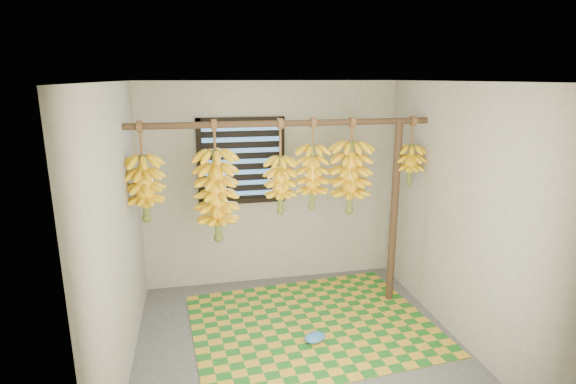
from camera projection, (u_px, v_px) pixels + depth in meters
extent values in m
cube|color=#454545|center=(300.00, 347.00, 4.18)|extent=(3.00, 3.00, 0.01)
cube|color=silver|center=(302.00, 81.00, 3.59)|extent=(3.00, 3.00, 0.01)
cube|color=gray|center=(271.00, 185.00, 5.31)|extent=(3.00, 0.01, 2.40)
cube|color=gray|center=(118.00, 236.00, 3.58)|extent=(0.01, 3.00, 2.40)
cube|color=gray|center=(458.00, 214.00, 4.18)|extent=(0.01, 3.00, 2.40)
cube|color=black|center=(242.00, 161.00, 5.14)|extent=(1.00, 0.04, 1.00)
cylinder|color=#462F20|center=(285.00, 123.00, 4.35)|extent=(3.00, 0.06, 0.06)
cylinder|color=#462F20|center=(394.00, 214.00, 4.84)|extent=(0.08, 0.08, 2.00)
cube|color=#1C601D|center=(312.00, 324.00, 4.56)|extent=(2.51, 2.08, 0.01)
ellipsoid|color=#316EB6|center=(315.00, 337.00, 4.23)|extent=(0.25, 0.21, 0.09)
cylinder|color=brown|center=(141.00, 141.00, 4.11)|extent=(0.02, 0.02, 0.32)
cylinder|color=#4C5923|center=(144.00, 186.00, 4.22)|extent=(0.07, 0.07, 0.59)
cylinder|color=brown|center=(214.00, 138.00, 4.24)|extent=(0.02, 0.02, 0.30)
cylinder|color=#4C5923|center=(217.00, 194.00, 4.38)|extent=(0.07, 0.07, 0.86)
cylinder|color=brown|center=(280.00, 140.00, 4.38)|extent=(0.02, 0.02, 0.38)
cylinder|color=#4C5923|center=(280.00, 183.00, 4.49)|extent=(0.06, 0.06, 0.54)
cylinder|color=brown|center=(313.00, 134.00, 4.43)|extent=(0.02, 0.02, 0.28)
cylinder|color=#4C5923|center=(312.00, 175.00, 4.54)|extent=(0.06, 0.06, 0.62)
cylinder|color=brown|center=(352.00, 132.00, 4.51)|extent=(0.02, 0.02, 0.26)
cylinder|color=#4C5923|center=(350.00, 176.00, 4.62)|extent=(0.06, 0.06, 0.71)
cylinder|color=brown|center=(412.00, 133.00, 4.65)|extent=(0.02, 0.02, 0.31)
cylinder|color=#4C5923|center=(410.00, 163.00, 4.73)|extent=(0.05, 0.05, 0.39)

